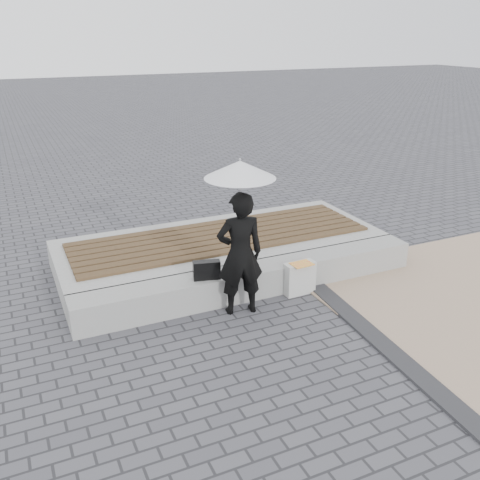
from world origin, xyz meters
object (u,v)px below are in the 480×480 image
Objects in this scene: handbag at (207,270)px; canvas_tote at (299,278)px; woman at (240,254)px; parasol at (240,169)px; seating_ledge at (255,280)px.

canvas_tote is at bearing 5.34° from handbag.
parasol is (0.00, 0.00, 1.08)m from woman.
handbag is (-0.33, 0.31, -0.29)m from woman.
woman is at bearing 180.00° from parasol.
parasol is at bearing -135.87° from seating_ledge.
parasol reaches higher than seating_ledge.
handbag is at bearing 169.89° from canvas_tote.
handbag is at bearing 137.24° from parasol.
parasol is 1.93m from canvas_tote.
woman is 4.61× the size of handbag.
canvas_tote is (0.96, 0.12, -1.67)m from parasol.
woman is 1.08m from parasol.
canvas_tote is (0.56, -0.26, 0.03)m from seating_ledge.
canvas_tote is at bearing 7.39° from parasol.
woman is 0.54m from handbag.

